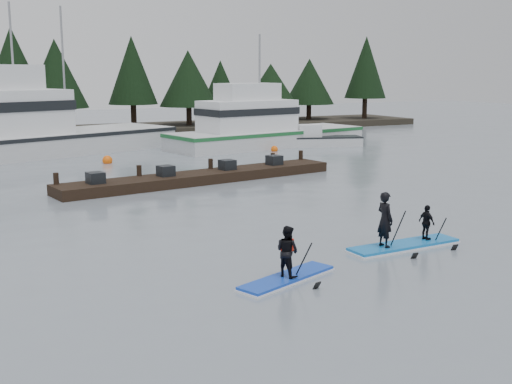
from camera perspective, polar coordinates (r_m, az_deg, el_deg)
name	(u,v)px	position (r m, az deg, el deg)	size (l,w,h in m)	color
ground	(353,265)	(18.41, 8.62, -6.43)	(160.00, 160.00, 0.00)	gray
far_shore	(64,132)	(57.40, -16.73, 5.10)	(70.00, 8.00, 0.60)	#2D281E
treeline	(64,136)	(57.42, -16.72, 4.80)	(60.00, 4.00, 8.00)	black
fishing_boat_large	(24,143)	(44.23, -19.94, 4.11)	(20.27, 11.69, 10.83)	silver
fishing_boat_medium	(263,138)	(47.11, 0.62, 4.86)	(15.85, 6.99, 9.00)	silver
skiff	(321,141)	(47.67, 5.80, 4.51)	(5.89, 1.77, 0.69)	silver
floating_dock	(202,177)	(31.82, -4.82, 1.32)	(14.74, 1.97, 0.49)	black
buoy_c	(274,151)	(44.26, 1.64, 3.65)	(0.48, 0.48, 0.48)	#F35C0C
buoy_b	(108,163)	(39.35, -13.06, 2.50)	(0.60, 0.60, 0.60)	#F35C0C
paddleboard_solo	(287,261)	(16.78, 2.79, -6.13)	(3.15, 1.77, 1.89)	#143FBD
paddleboard_duo	(401,231)	(20.28, 12.77, -3.40)	(3.82, 1.22, 2.32)	#136DBA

